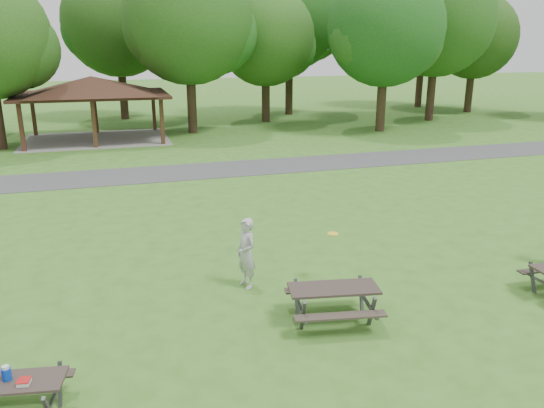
{
  "coord_description": "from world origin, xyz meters",
  "views": [
    {
      "loc": [
        -3.14,
        -9.56,
        5.62
      ],
      "look_at": [
        1.0,
        4.0,
        1.3
      ],
      "focal_mm": 35.0,
      "sensor_mm": 36.0,
      "label": 1
    }
  ],
  "objects": [
    {
      "name": "ground",
      "position": [
        0.0,
        0.0,
        0.0
      ],
      "size": [
        160.0,
        160.0,
        0.0
      ],
      "primitive_type": "plane",
      "color": "#356B1E",
      "rests_on": "ground"
    },
    {
      "name": "asphalt_path",
      "position": [
        0.0,
        14.0,
        0.01
      ],
      "size": [
        120.0,
        3.2,
        0.02
      ],
      "primitive_type": "cube",
      "color": "#3F3F41",
      "rests_on": "ground"
    },
    {
      "name": "pavilion",
      "position": [
        -4.0,
        24.0,
        3.06
      ],
      "size": [
        8.6,
        7.01,
        3.76
      ],
      "color": "#371E14",
      "rests_on": "ground"
    },
    {
      "name": "tree_row_e",
      "position": [
        2.1,
        25.03,
        6.78
      ],
      "size": [
        8.4,
        8.0,
        11.02
      ],
      "color": "black",
      "rests_on": "ground"
    },
    {
      "name": "tree_row_f",
      "position": [
        8.09,
        28.53,
        5.84
      ],
      "size": [
        7.35,
        7.0,
        9.55
      ],
      "color": "black",
      "rests_on": "ground"
    },
    {
      "name": "tree_row_g",
      "position": [
        14.09,
        22.03,
        6.33
      ],
      "size": [
        7.77,
        7.4,
        10.25
      ],
      "color": "black",
      "rests_on": "ground"
    },
    {
      "name": "tree_row_h",
      "position": [
        20.1,
        25.53,
        7.03
      ],
      "size": [
        8.61,
        8.2,
        11.37
      ],
      "color": "#301E15",
      "rests_on": "ground"
    },
    {
      "name": "tree_row_i",
      "position": [
        26.08,
        29.03,
        5.91
      ],
      "size": [
        7.14,
        6.8,
        9.52
      ],
      "color": "black",
      "rests_on": "ground"
    },
    {
      "name": "tree_deep_b",
      "position": [
        -1.9,
        33.03,
        6.89
      ],
      "size": [
        8.4,
        8.0,
        11.13
      ],
      "color": "black",
      "rests_on": "ground"
    },
    {
      "name": "tree_deep_c",
      "position": [
        11.1,
        32.03,
        7.44
      ],
      "size": [
        8.82,
        8.4,
        11.9
      ],
      "color": "black",
      "rests_on": "ground"
    },
    {
      "name": "tree_deep_d",
      "position": [
        24.1,
        33.53,
        7.03
      ],
      "size": [
        8.4,
        8.0,
        11.27
      ],
      "color": "#2F1D15",
      "rests_on": "ground"
    },
    {
      "name": "picnic_table_middle",
      "position": [
        1.0,
        -0.39,
        0.59
      ],
      "size": [
        2.08,
        1.79,
        0.81
      ],
      "color": "#2D2520",
      "rests_on": "ground"
    },
    {
      "name": "frisbee_in_flight",
      "position": [
        1.76,
        1.47,
        1.22
      ],
      "size": [
        0.29,
        0.29,
        0.02
      ],
      "color": "yellow",
      "rests_on": "ground"
    },
    {
      "name": "frisbee_thrower",
      "position": [
        -0.32,
        1.75,
        0.86
      ],
      "size": [
        0.57,
        0.72,
        1.71
      ],
      "primitive_type": "imported",
      "rotation": [
        0.0,
        0.0,
        -1.28
      ],
      "color": "#ADADB0",
      "rests_on": "ground"
    }
  ]
}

